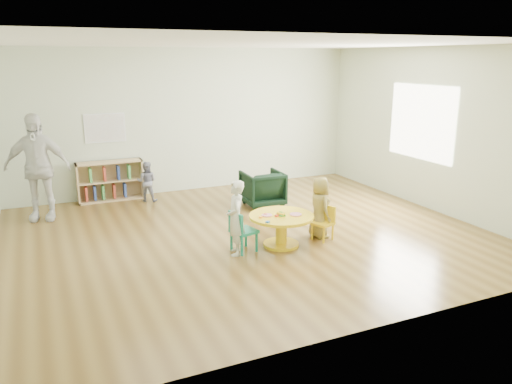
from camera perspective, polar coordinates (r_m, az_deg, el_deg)
room at (r=7.20m, az=-0.86°, el=9.39°), size 7.10×7.00×2.80m
activity_table at (r=7.11m, az=2.91°, el=-3.72°), size 0.92×0.92×0.50m
kid_chair_left at (r=6.88m, az=-1.69°, el=-4.39°), size 0.38×0.38×0.59m
kid_chair_right at (r=7.44m, az=7.81°, el=-3.37°), size 0.35×0.35×0.50m
bookshelf at (r=9.77m, az=-16.41°, el=1.21°), size 1.20×0.30×0.75m
alphabet_poster at (r=9.72m, az=-16.87°, el=7.02°), size 0.74×0.01×0.54m
armchair at (r=9.03m, az=0.76°, el=0.41°), size 0.71×0.73×0.64m
child_left at (r=6.74m, az=-2.32°, el=-2.99°), size 0.36×0.44×1.03m
child_right at (r=7.46m, az=7.28°, el=-1.77°), size 0.31×0.46×0.92m
toddler at (r=9.51m, az=-12.37°, el=1.18°), size 0.46×0.42×0.76m
adult_caretaker at (r=8.87m, az=-23.74°, el=2.59°), size 1.11×0.70×1.76m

